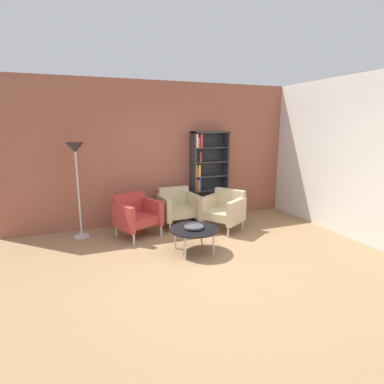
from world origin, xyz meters
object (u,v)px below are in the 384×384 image
at_px(armchair_near_window, 136,214).
at_px(floor_lamp_torchiere, 76,159).
at_px(coffee_table_low, 194,230).
at_px(decorative_bowl, 194,227).
at_px(bookshelf_tall, 206,176).
at_px(armchair_corner_red, 224,209).
at_px(armchair_by_bookshelf, 178,206).

xyz_separation_m(armchair_near_window, floor_lamp_torchiere, (-0.97, 0.31, 1.03)).
bearing_deg(coffee_table_low, decorative_bowl, -69.44).
xyz_separation_m(decorative_bowl, floor_lamp_torchiere, (-1.68, 1.41, 1.01)).
relative_size(coffee_table_low, floor_lamp_torchiere, 0.46).
distance_m(coffee_table_low, decorative_bowl, 0.06).
distance_m(coffee_table_low, armchair_near_window, 1.31).
relative_size(decorative_bowl, armchair_near_window, 0.35).
xyz_separation_m(bookshelf_tall, coffee_table_low, (-0.94, -1.66, -0.58)).
relative_size(armchair_near_window, armchair_corner_red, 0.96).
xyz_separation_m(bookshelf_tall, floor_lamp_torchiere, (-2.62, -0.25, 0.50)).
height_order(decorative_bowl, armchair_near_window, armchair_near_window).
bearing_deg(armchair_by_bookshelf, armchair_near_window, -167.62).
bearing_deg(floor_lamp_torchiere, armchair_near_window, -17.79).
bearing_deg(decorative_bowl, armchair_near_window, 123.05).
bearing_deg(bookshelf_tall, floor_lamp_torchiere, -174.64).
bearing_deg(armchair_corner_red, armchair_near_window, -132.46).
xyz_separation_m(armchair_by_bookshelf, armchair_near_window, (-0.90, -0.25, 0.00)).
xyz_separation_m(armchair_by_bookshelf, floor_lamp_torchiere, (-1.86, 0.06, 1.03)).
relative_size(coffee_table_low, armchair_corner_red, 0.85).
relative_size(decorative_bowl, armchair_by_bookshelf, 0.41).
bearing_deg(bookshelf_tall, armchair_by_bookshelf, -157.94).
distance_m(bookshelf_tall, armchair_near_window, 1.83).
distance_m(bookshelf_tall, decorative_bowl, 1.97).
distance_m(bookshelf_tall, floor_lamp_torchiere, 2.68).
height_order(armchair_corner_red, floor_lamp_torchiere, floor_lamp_torchiere).
bearing_deg(floor_lamp_torchiere, bookshelf_tall, 5.36).
xyz_separation_m(coffee_table_low, floor_lamp_torchiere, (-1.68, 1.41, 1.08)).
relative_size(armchair_by_bookshelf, floor_lamp_torchiere, 0.45).
bearing_deg(bookshelf_tall, armchair_corner_red, -88.63).
distance_m(decorative_bowl, floor_lamp_torchiere, 2.42).
height_order(bookshelf_tall, armchair_by_bookshelf, bookshelf_tall).
bearing_deg(floor_lamp_torchiere, decorative_bowl, -39.98).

